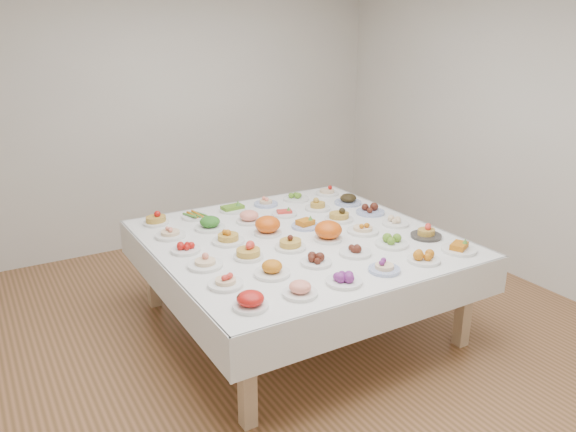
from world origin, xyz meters
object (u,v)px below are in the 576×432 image
dish_35 (327,189)px  display_table (298,245)px  dish_0 (250,298)px  dish_18 (186,247)px

dish_35 → display_table: bearing=-135.1°
dish_0 → dish_35: (1.69, 1.69, -0.00)m
dish_0 → dish_18: bearing=90.9°
dish_0 → dish_35: same height
display_table → dish_18: (-0.85, 0.16, 0.10)m
display_table → dish_18: bearing=169.2°
dish_18 → display_table: bearing=-10.8°
display_table → dish_0: (-0.84, -0.84, 0.13)m
dish_18 → dish_35: 1.84m
dish_18 → dish_35: dish_35 is taller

